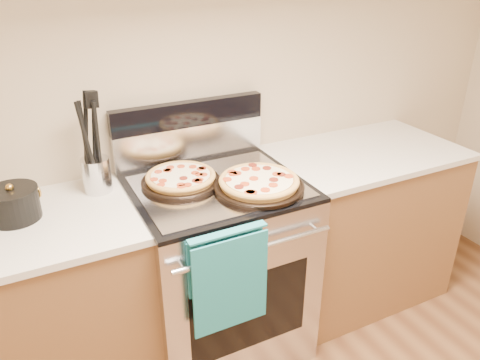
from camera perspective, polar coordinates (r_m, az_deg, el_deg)
name	(u,v)px	position (r m, az deg, el deg)	size (l,w,h in m)	color
wall_back	(184,72)	(2.26, -6.88, 12.89)	(4.00, 4.00, 0.00)	tan
range_body	(218,270)	(2.35, -2.66, -10.85)	(0.76, 0.68, 0.90)	#B7B7BC
oven_window	(250,311)	(2.11, 1.23, -15.73)	(0.56, 0.01, 0.40)	black
cooktop	(216,186)	(2.10, -2.92, -0.76)	(0.76, 0.68, 0.02)	black
backsplash_lower	(190,143)	(2.33, -6.10, 4.52)	(0.76, 0.06, 0.18)	silver
backsplash_upper	(189,114)	(2.28, -6.27, 8.04)	(0.76, 0.06, 0.12)	black
oven_handle	(256,249)	(1.87, 1.91, -8.41)	(0.03, 0.03, 0.70)	silver
dish_towel	(228,278)	(1.88, -1.42, -11.85)	(0.32, 0.05, 0.42)	#176476
foil_sheet	(219,186)	(2.07, -2.59, -0.77)	(0.70, 0.55, 0.01)	gray
cabinet_left	(26,325)	(2.26, -24.67, -15.73)	(1.00, 0.62, 0.88)	brown
countertop_left	(2,233)	(2.00, -27.06, -5.80)	(1.02, 0.64, 0.03)	beige
cabinet_right	(356,226)	(2.78, 13.93, -5.49)	(1.00, 0.62, 0.88)	brown
countertop_right	(365,153)	(2.58, 15.00, 3.19)	(1.02, 0.64, 0.03)	beige
pepperoni_pizza_back	(181,178)	(2.10, -7.23, 0.20)	(0.35, 0.35, 0.05)	#B47D37
pepperoni_pizza_front	(259,183)	(2.03, 2.33, -0.38)	(0.39, 0.39, 0.05)	#B47D37
utensil_crock	(97,175)	(2.12, -17.08, 0.61)	(0.12, 0.12, 0.15)	silver
saucepan	(14,205)	(2.02, -25.86, -2.79)	(0.19, 0.19, 0.12)	black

